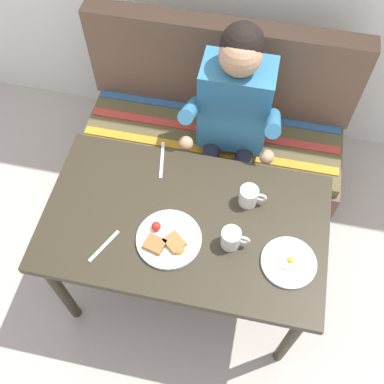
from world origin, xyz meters
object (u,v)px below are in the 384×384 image
Objects in this scene: plate_eggs at (289,262)px; coffee_mug at (231,238)px; plate_breakfast at (168,240)px; fork at (104,246)px; person at (233,118)px; coffee_mug_second at (249,196)px; knife at (162,160)px; table at (185,229)px; couch at (214,139)px.

coffee_mug reaches higher than plate_eggs.
plate_breakfast reaches higher than fork.
coffee_mug is (0.10, -0.65, 0.04)m from person.
coffee_mug_second is 0.59× the size of knife.
person reaches higher than plate_breakfast.
plate_eggs is at bearing -13.06° from table.
person is at bearing 115.95° from plate_eggs.
fork is at bearing -162.89° from plate_breakfast.
person is 4.51× the size of plate_breakfast.
table is 10.17× the size of coffee_mug.
table is 6.00× the size of knife.
fork is (-0.25, -0.08, -0.01)m from plate_breakfast.
fork is (-0.40, -0.77, -0.01)m from person.
coffee_mug is 1.00× the size of coffee_mug_second.
coffee_mug_second is 0.69× the size of fork.
plate_breakfast reaches higher than plate_eggs.
coffee_mug is (0.25, 0.04, 0.04)m from plate_breakfast.
plate_breakfast is at bearing -139.31° from coffee_mug_second.
person reaches higher than plate_eggs.
plate_eggs is at bearing -51.54° from coffee_mug_second.
table is at bearing -100.39° from person.
couch is 0.96m from plate_breakfast.
table is 10.17× the size of coffee_mug_second.
couch is 1.06m from plate_eggs.
knife is at bearing 101.19° from fork.
fork and knife have the same top height.
knife is at bearing 137.08° from coffee_mug.
plate_breakfast reaches higher than table.
person is 5.46× the size of plate_eggs.
table is at bearing -69.60° from knife.
plate_breakfast is 0.39m from coffee_mug_second.
couch is 1.07m from fork.
couch reaches higher than plate_breakfast.
coffee_mug_second reaches higher than plate_breakfast.
couch is 12.20× the size of coffee_mug_second.
person is 0.47m from coffee_mug_second.
coffee_mug is at bearing -53.22° from knife.
coffee_mug is at bearing -76.04° from couch.
couch is 0.97m from coffee_mug.
knife is at bearing 147.81° from plate_eggs.
coffee_mug is 0.69× the size of fork.
person is at bearing 37.75° from knife.
table is 4.47× the size of plate_breakfast.
knife is at bearing 120.69° from table.
coffee_mug is 0.59× the size of knife.
coffee_mug_second is (0.14, -0.44, 0.04)m from person.
couch reaches higher than knife.
person reaches higher than fork.
plate_breakfast is 0.26m from fork.
person is 0.87m from fork.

